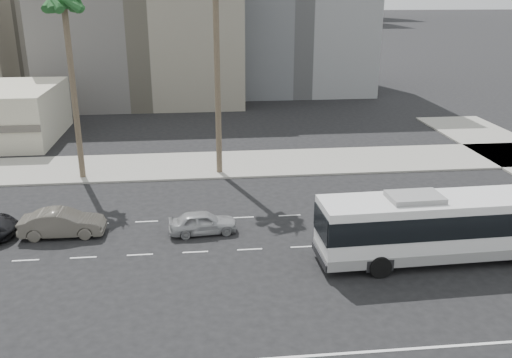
{
  "coord_description": "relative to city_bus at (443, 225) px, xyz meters",
  "views": [
    {
      "loc": [
        -5.58,
        -27.1,
        13.68
      ],
      "look_at": [
        -2.21,
        4.0,
        2.73
      ],
      "focal_mm": 38.24,
      "sensor_mm": 36.0,
      "label": 1
    }
  ],
  "objects": [
    {
      "name": "midrise_beige_west",
      "position": [
        -18.97,
        47.17,
        7.02
      ],
      "size": [
        24.0,
        18.0,
        18.0
      ],
      "primitive_type": "cube",
      "color": "#63605B",
      "rests_on": "ground"
    },
    {
      "name": "city_bus",
      "position": [
        0.0,
        0.0,
        0.0
      ],
      "size": [
        13.22,
        3.35,
        3.78
      ],
      "rotation": [
        0.0,
        0.0,
        0.03
      ],
      "color": "silver",
      "rests_on": "ground"
    },
    {
      "name": "car_a",
      "position": [
        -12.5,
        4.64,
        -1.3
      ],
      "size": [
        1.98,
        4.14,
        1.36
      ],
      "primitive_type": "imported",
      "rotation": [
        0.0,
        0.0,
        1.66
      ],
      "color": "#A0A1A4",
      "rests_on": "ground"
    },
    {
      "name": "car_b",
      "position": [
        -20.63,
        5.16,
        -1.19
      ],
      "size": [
        1.69,
        4.81,
        1.58
      ],
      "primitive_type": "imported",
      "rotation": [
        0.0,
        0.0,
        1.57
      ],
      "color": "#5C574E",
      "rests_on": "ground"
    },
    {
      "name": "sidewalk_north",
      "position": [
        -6.97,
        17.67,
        -1.91
      ],
      "size": [
        120.0,
        7.0,
        0.15
      ],
      "primitive_type": "cube",
      "color": "gray",
      "rests_on": "ground"
    },
    {
      "name": "palm_mid",
      "position": [
        -21.45,
        15.5,
        10.6
      ],
      "size": [
        4.52,
        4.52,
        13.99
      ],
      "rotation": [
        0.0,
        0.0,
        0.23
      ],
      "color": "brown",
      "rests_on": "ground"
    },
    {
      "name": "ground",
      "position": [
        -6.97,
        2.17,
        -1.98
      ],
      "size": [
        700.0,
        700.0,
        0.0
      ],
      "primitive_type": "plane",
      "color": "black",
      "rests_on": "ground"
    }
  ]
}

